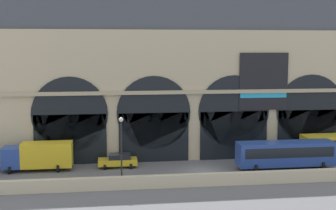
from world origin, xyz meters
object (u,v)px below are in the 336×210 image
box_truck_west (39,155)px  street_lamp_quayside (121,143)px  car_midwest (118,160)px  bus_mideast (286,154)px

box_truck_west → street_lamp_quayside: 11.74m
car_midwest → bus_mideast: (18.63, -3.21, 0.98)m
box_truck_west → bus_mideast: (27.36, -3.05, 0.08)m
bus_mideast → car_midwest: bearing=170.2°
street_lamp_quayside → car_midwest: bearing=91.6°
box_truck_west → bus_mideast: box_truck_west is taller
street_lamp_quayside → bus_mideast: bearing=12.5°
car_midwest → bus_mideast: size_ratio=0.40×
box_truck_west → car_midwest: box_truck_west is taller
car_midwest → street_lamp_quayside: street_lamp_quayside is taller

